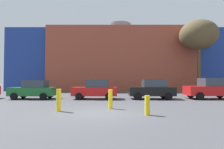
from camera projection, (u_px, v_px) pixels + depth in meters
name	position (u px, v px, depth m)	size (l,w,h in m)	color
ground_plane	(99.00, 113.00, 9.29)	(200.00, 200.00, 0.00)	#47474C
building_backdrop	(121.00, 62.00, 33.86)	(35.86, 12.66, 11.98)	#9E4733
parked_car_1	(34.00, 90.00, 16.43)	(3.84, 1.89, 1.66)	#1E662D
parked_car_2	(96.00, 89.00, 16.41)	(3.91, 1.92, 1.69)	red
parked_car_3	(153.00, 89.00, 16.40)	(3.94, 1.94, 1.71)	black
parked_car_4	(212.00, 89.00, 16.39)	(4.24, 2.08, 1.84)	red
bare_tree_0	(199.00, 35.00, 25.45)	(5.08, 5.08, 9.94)	brown
bollard_yellow_0	(59.00, 100.00, 9.85)	(0.24, 0.24, 1.18)	yellow
bollard_yellow_1	(148.00, 105.00, 8.74)	(0.24, 0.24, 0.92)	yellow
bollard_yellow_2	(111.00, 99.00, 10.75)	(0.24, 0.24, 1.11)	yellow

